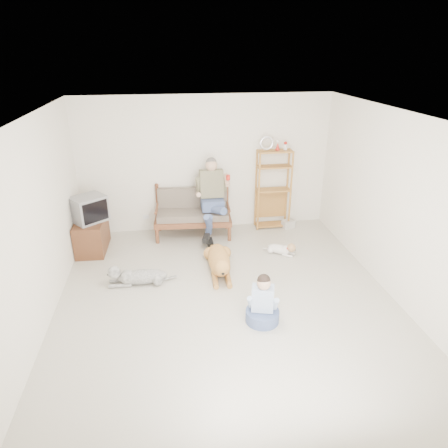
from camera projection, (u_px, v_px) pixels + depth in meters
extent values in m
plane|color=beige|center=(227.00, 300.00, 6.00)|extent=(5.50, 5.50, 0.00)
plane|color=white|center=(227.00, 117.00, 4.91)|extent=(5.50, 5.50, 0.00)
plane|color=white|center=(206.00, 164.00, 7.94)|extent=(5.00, 0.00, 5.00)
plane|color=white|center=(285.00, 360.00, 2.97)|extent=(5.00, 0.00, 5.00)
plane|color=white|center=(35.00, 229.00, 5.12)|extent=(0.00, 5.50, 5.50)
plane|color=white|center=(397.00, 208.00, 5.79)|extent=(0.00, 5.50, 5.50)
cube|color=brown|center=(193.00, 219.00, 7.94)|extent=(1.55, 0.80, 0.10)
cube|color=#736358|center=(193.00, 214.00, 7.89)|extent=(1.42, 0.69, 0.13)
cube|color=#736358|center=(192.00, 199.00, 8.02)|extent=(1.39, 0.22, 0.45)
cylinder|color=brown|center=(191.00, 188.00, 7.99)|extent=(1.40, 0.15, 0.05)
cylinder|color=brown|center=(158.00, 237.00, 7.66)|extent=(0.07, 0.07, 0.30)
cylinder|color=brown|center=(157.00, 210.00, 8.07)|extent=(0.07, 0.07, 0.95)
cylinder|color=brown|center=(230.00, 232.00, 7.85)|extent=(0.07, 0.07, 0.30)
cylinder|color=brown|center=(225.00, 206.00, 8.26)|extent=(0.07, 0.07, 0.95)
cube|color=#526596|center=(212.00, 204.00, 7.82)|extent=(0.43, 0.41, 0.22)
cube|color=#766E53|center=(211.00, 184.00, 7.77)|extent=(0.45, 0.31, 0.57)
sphere|color=tan|center=(211.00, 165.00, 7.59)|extent=(0.23, 0.23, 0.23)
sphere|color=#59544F|center=(211.00, 163.00, 7.59)|extent=(0.20, 0.20, 0.20)
cylinder|color=red|center=(228.00, 177.00, 7.52)|extent=(0.08, 0.08, 0.10)
cube|color=#B77239|center=(275.00, 151.00, 7.84)|extent=(0.69, 0.28, 0.03)
torus|color=silver|center=(267.00, 143.00, 7.75)|extent=(0.29, 0.05, 0.29)
cone|color=red|center=(278.00, 146.00, 7.81)|extent=(0.09, 0.09, 0.15)
cylinder|color=#B77239|center=(259.00, 193.00, 8.00)|extent=(0.04, 0.04, 1.63)
cylinder|color=#B77239|center=(256.00, 189.00, 8.23)|extent=(0.04, 0.04, 1.63)
cylinder|color=#B77239|center=(291.00, 191.00, 8.09)|extent=(0.04, 0.04, 1.63)
cylinder|color=#B77239|center=(287.00, 187.00, 8.32)|extent=(0.04, 0.04, 1.63)
cube|color=silver|center=(288.00, 224.00, 8.41)|extent=(0.29, 0.24, 0.16)
cube|color=brown|center=(92.00, 235.00, 7.39)|extent=(0.53, 0.92, 0.60)
cube|color=brown|center=(76.00, 241.00, 7.16)|extent=(0.03, 0.40, 0.50)
cube|color=brown|center=(81.00, 231.00, 7.56)|extent=(0.03, 0.40, 0.50)
cube|color=gray|center=(89.00, 209.00, 7.15)|extent=(0.72, 0.70, 0.47)
cube|color=black|center=(96.00, 212.00, 7.01)|extent=(0.38, 0.31, 0.37)
cube|color=white|center=(146.00, 217.00, 8.18)|extent=(0.12, 0.02, 0.08)
ellipsoid|color=#C68F44|center=(219.00, 259.00, 6.83)|extent=(0.41, 1.04, 0.32)
sphere|color=#C68F44|center=(221.00, 267.00, 6.54)|extent=(0.32, 0.32, 0.32)
sphere|color=#C68F44|center=(222.00, 268.00, 6.25)|extent=(0.25, 0.25, 0.25)
ellipsoid|color=#C68F44|center=(223.00, 273.00, 6.16)|extent=(0.12, 0.19, 0.10)
cylinder|color=#C68F44|center=(216.00, 250.00, 7.33)|extent=(0.17, 0.41, 0.05)
ellipsoid|color=#C68F44|center=(216.00, 267.00, 6.26)|extent=(0.06, 0.08, 0.13)
ellipsoid|color=#C68F44|center=(228.00, 267.00, 6.28)|extent=(0.06, 0.08, 0.13)
ellipsoid|color=silver|center=(143.00, 277.00, 6.39)|extent=(0.79, 0.27, 0.24)
sphere|color=silver|center=(127.00, 277.00, 6.35)|extent=(0.24, 0.24, 0.24)
sphere|color=silver|center=(114.00, 272.00, 6.28)|extent=(0.20, 0.20, 0.20)
ellipsoid|color=silver|center=(108.00, 274.00, 6.28)|extent=(0.15, 0.09, 0.08)
cylinder|color=silver|center=(168.00, 279.00, 6.47)|extent=(0.31, 0.14, 0.04)
ellipsoid|color=silver|center=(116.00, 270.00, 6.35)|extent=(0.06, 0.05, 0.10)
ellipsoid|color=silver|center=(115.00, 275.00, 6.22)|extent=(0.06, 0.05, 0.10)
ellipsoid|color=white|center=(279.00, 249.00, 7.34)|extent=(0.46, 0.42, 0.17)
sphere|color=white|center=(285.00, 250.00, 7.28)|extent=(0.17, 0.17, 0.17)
sphere|color=tan|center=(291.00, 248.00, 7.20)|extent=(0.16, 0.16, 0.16)
ellipsoid|color=tan|center=(295.00, 249.00, 7.17)|extent=(0.13, 0.12, 0.06)
cylinder|color=white|center=(268.00, 249.00, 7.46)|extent=(0.17, 0.08, 0.03)
cone|color=tan|center=(290.00, 246.00, 7.14)|extent=(0.05, 0.05, 0.05)
cone|color=tan|center=(292.00, 244.00, 7.23)|extent=(0.05, 0.05, 0.05)
torus|color=red|center=(290.00, 248.00, 7.21)|extent=(0.14, 0.14, 0.02)
cylinder|color=#526596|center=(262.00, 316.00, 5.51)|extent=(0.47, 0.47, 0.17)
cube|color=#ABB7CD|center=(263.00, 298.00, 5.42)|extent=(0.34, 0.26, 0.36)
sphere|color=tan|center=(264.00, 283.00, 5.30)|extent=(0.19, 0.19, 0.19)
sphere|color=black|center=(264.00, 281.00, 5.29)|extent=(0.18, 0.18, 0.18)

